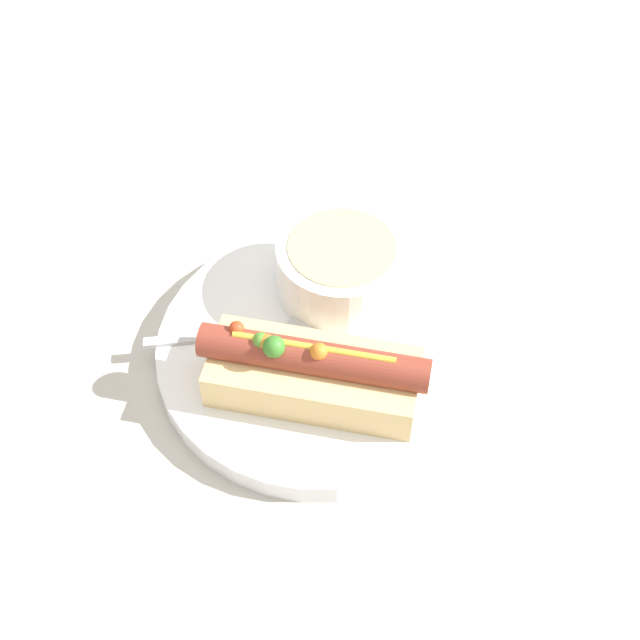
% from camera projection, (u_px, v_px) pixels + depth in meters
% --- Properties ---
extents(ground_plane, '(4.00, 4.00, 0.00)m').
position_uv_depth(ground_plane, '(320.00, 358.00, 0.71)').
color(ground_plane, '#BCB7AD').
extents(dinner_plate, '(0.26, 0.26, 0.02)m').
position_uv_depth(dinner_plate, '(320.00, 351.00, 0.70)').
color(dinner_plate, white).
rests_on(dinner_plate, ground_plane).
extents(hot_dog, '(0.17, 0.11, 0.06)m').
position_uv_depth(hot_dog, '(313.00, 371.00, 0.65)').
color(hot_dog, '#E5C17F').
rests_on(hot_dog, dinner_plate).
extents(soup_bowl, '(0.10, 0.10, 0.05)m').
position_uv_depth(soup_bowl, '(342.00, 266.00, 0.71)').
color(soup_bowl, white).
rests_on(soup_bowl, dinner_plate).
extents(spoon, '(0.13, 0.10, 0.01)m').
position_uv_depth(spoon, '(278.00, 329.00, 0.70)').
color(spoon, '#B7B7BC').
rests_on(spoon, dinner_plate).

